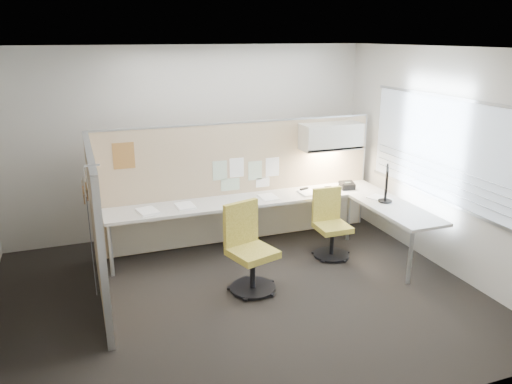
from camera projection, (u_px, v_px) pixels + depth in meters
name	position (u px, v px, depth m)	size (l,w,h in m)	color
floor	(239.00, 295.00, 5.89)	(5.50, 4.50, 0.01)	black
ceiling	(236.00, 48.00, 5.04)	(5.50, 4.50, 0.01)	white
wall_back	(191.00, 142.00, 7.48)	(5.50, 0.02, 2.80)	beige
wall_front	(338.00, 266.00, 3.45)	(5.50, 0.02, 2.80)	beige
wall_right	(442.00, 160.00, 6.37)	(0.02, 4.50, 2.80)	beige
window_pane	(442.00, 149.00, 6.31)	(0.01, 2.80, 1.30)	#A7B3C2
partition_back	(239.00, 183.00, 7.23)	(4.10, 0.06, 1.75)	tan
partition_left	(97.00, 227.00, 5.57)	(0.06, 2.20, 1.75)	tan
desk	(276.00, 208.00, 7.02)	(4.00, 2.07, 0.73)	beige
overhead_bin	(331.00, 136.00, 7.30)	(0.90, 0.36, 0.38)	beige
task_light_strip	(330.00, 150.00, 7.36)	(0.60, 0.06, 0.02)	#FFEABF
pinned_papers	(245.00, 173.00, 7.18)	(1.01, 0.00, 0.47)	#8CBF8C
poster	(124.00, 156.00, 6.51)	(0.28, 0.00, 0.35)	orange
chair_left	(249.00, 251.00, 5.90)	(0.61, 0.62, 1.04)	black
chair_right	(330.00, 226.00, 6.83)	(0.49, 0.49, 0.93)	black
monitor	(386.00, 182.00, 6.79)	(0.28, 0.40, 0.48)	black
phone	(347.00, 186.00, 7.44)	(0.23, 0.22, 0.12)	black
stapler	(304.00, 190.00, 7.33)	(0.14, 0.04, 0.05)	black
tape_dispenser	(328.00, 188.00, 7.37)	(0.10, 0.06, 0.06)	black
coat_hook	(87.00, 202.00, 4.69)	(0.18, 0.43, 1.30)	silver
paper_stack_0	(147.00, 211.00, 6.46)	(0.23, 0.30, 0.03)	white
paper_stack_1	(185.00, 206.00, 6.67)	(0.23, 0.30, 0.02)	white
paper_stack_2	(268.00, 197.00, 7.06)	(0.23, 0.30, 0.01)	white
paper_stack_3	(308.00, 193.00, 7.22)	(0.23, 0.30, 0.03)	white
paper_stack_4	(379.00, 198.00, 6.99)	(0.23, 0.30, 0.02)	white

